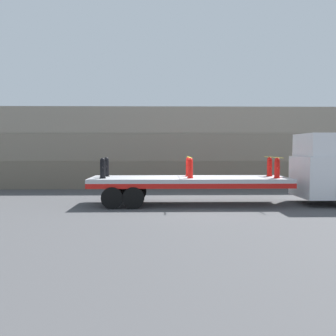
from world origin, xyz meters
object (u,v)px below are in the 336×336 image
(truck_cab, at_px, (328,169))
(fire_hydrant_black_near_0, at_px, (103,168))
(flatbed_trailer, at_px, (177,182))
(fire_hydrant_red_near_2, at_px, (277,168))
(fire_hydrant_black_far_0, at_px, (106,167))
(fire_hydrant_red_far_1, at_px, (188,167))
(fire_hydrant_red_far_2, at_px, (270,167))
(fire_hydrant_red_near_1, at_px, (190,168))

(truck_cab, bearing_deg, fire_hydrant_black_near_0, -176.82)
(flatbed_trailer, height_order, fire_hydrant_red_near_2, fire_hydrant_red_near_2)
(fire_hydrant_black_far_0, relative_size, fire_hydrant_red_far_1, 1.00)
(fire_hydrant_black_far_0, distance_m, fire_hydrant_red_far_1, 3.66)
(fire_hydrant_red_far_1, xyz_separation_m, fire_hydrant_red_far_2, (3.66, 0.00, 0.00))
(fire_hydrant_black_far_0, bearing_deg, fire_hydrant_red_far_2, 0.00)
(fire_hydrant_red_far_2, bearing_deg, fire_hydrant_black_near_0, -171.57)
(truck_cab, bearing_deg, fire_hydrant_red_near_2, -167.40)
(fire_hydrant_red_far_1, distance_m, fire_hydrant_red_near_2, 3.82)
(fire_hydrant_black_far_0, distance_m, fire_hydrant_red_near_1, 3.82)
(fire_hydrant_black_near_0, distance_m, fire_hydrant_red_far_2, 7.40)
(truck_cab, xyz_separation_m, fire_hydrant_black_far_0, (-9.74, 0.54, 0.08))
(fire_hydrant_red_far_2, bearing_deg, fire_hydrant_red_far_1, 180.00)
(truck_cab, relative_size, fire_hydrant_black_near_0, 3.57)
(fire_hydrant_red_far_2, bearing_deg, flatbed_trailer, -172.65)
(flatbed_trailer, distance_m, fire_hydrant_red_near_1, 1.00)
(fire_hydrant_red_near_2, bearing_deg, truck_cab, 12.60)
(fire_hydrant_black_near_0, height_order, fire_hydrant_black_far_0, same)
(truck_cab, distance_m, fire_hydrant_red_far_1, 6.11)
(fire_hydrant_red_far_1, bearing_deg, fire_hydrant_red_near_2, -16.51)
(fire_hydrant_black_near_0, bearing_deg, fire_hydrant_red_near_1, 0.00)
(fire_hydrant_black_near_0, relative_size, fire_hydrant_red_near_2, 1.00)
(fire_hydrant_red_near_1, bearing_deg, fire_hydrant_red_far_1, 90.00)
(fire_hydrant_red_near_1, bearing_deg, fire_hydrant_black_near_0, 180.00)
(fire_hydrant_black_far_0, relative_size, fire_hydrant_red_near_2, 1.00)
(fire_hydrant_black_near_0, xyz_separation_m, fire_hydrant_red_near_1, (3.66, 0.00, 0.00))
(fire_hydrant_red_near_1, xyz_separation_m, fire_hydrant_red_far_1, (0.00, 1.08, 0.00))
(fire_hydrant_black_near_0, relative_size, fire_hydrant_red_far_2, 1.00)
(fire_hydrant_black_near_0, distance_m, fire_hydrant_red_far_1, 3.82)
(truck_cab, height_order, fire_hydrant_red_far_1, truck_cab)
(fire_hydrant_black_near_0, bearing_deg, fire_hydrant_black_far_0, 90.00)
(fire_hydrant_black_far_0, distance_m, fire_hydrant_red_near_2, 7.40)
(flatbed_trailer, relative_size, fire_hydrant_red_near_1, 9.89)
(fire_hydrant_red_near_2, bearing_deg, fire_hydrant_red_far_2, 90.00)
(fire_hydrant_black_near_0, height_order, fire_hydrant_red_far_2, same)
(flatbed_trailer, distance_m, fire_hydrant_red_near_2, 4.29)
(fire_hydrant_red_near_2, relative_size, fire_hydrant_red_far_2, 1.00)
(fire_hydrant_black_near_0, bearing_deg, truck_cab, 3.18)
(fire_hydrant_black_far_0, bearing_deg, fire_hydrant_red_near_2, -8.43)
(fire_hydrant_black_near_0, relative_size, fire_hydrant_red_near_1, 1.00)
(fire_hydrant_red_near_2, xyz_separation_m, fire_hydrant_red_far_2, (0.00, 1.08, 0.00))
(fire_hydrant_red_near_1, relative_size, fire_hydrant_red_near_2, 1.00)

